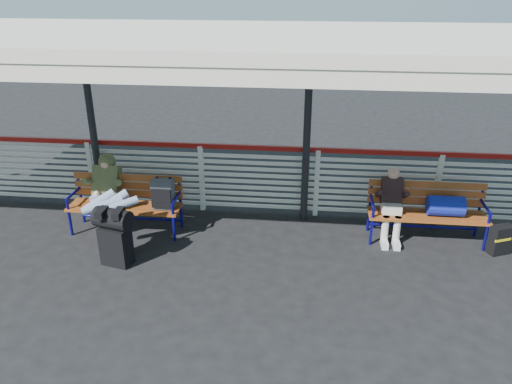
# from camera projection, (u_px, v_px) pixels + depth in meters

# --- Properties ---
(ground) EXTENTS (60.00, 60.00, 0.00)m
(ground) POSITION_uv_depth(u_px,v_px,m) (176.00, 266.00, 7.23)
(ground) COLOR black
(ground) RESTS_ON ground
(fence) EXTENTS (12.08, 0.08, 1.24)m
(fence) POSITION_uv_depth(u_px,v_px,m) (202.00, 175.00, 8.69)
(fence) COLOR silver
(fence) RESTS_ON ground
(canopy) EXTENTS (12.60, 3.60, 3.16)m
(canopy) POSITION_uv_depth(u_px,v_px,m) (178.00, 41.00, 6.79)
(canopy) COLOR silver
(canopy) RESTS_ON ground
(luggage_stack) EXTENTS (0.59, 0.42, 0.88)m
(luggage_stack) POSITION_uv_depth(u_px,v_px,m) (115.00, 234.00, 7.10)
(luggage_stack) COLOR black
(luggage_stack) RESTS_ON ground
(bench_left) EXTENTS (1.80, 0.56, 0.94)m
(bench_left) POSITION_uv_depth(u_px,v_px,m) (138.00, 197.00, 7.98)
(bench_left) COLOR #A2531F
(bench_left) RESTS_ON ground
(bench_right) EXTENTS (1.80, 0.56, 0.92)m
(bench_right) POSITION_uv_depth(u_px,v_px,m) (435.00, 206.00, 7.70)
(bench_right) COLOR #A2531F
(bench_right) RESTS_ON ground
(traveler_man) EXTENTS (0.93, 1.64, 0.77)m
(traveler_man) POSITION_uv_depth(u_px,v_px,m) (108.00, 198.00, 7.66)
(traveler_man) COLOR #92A0C4
(traveler_man) RESTS_ON ground
(companion_person) EXTENTS (0.32, 0.66, 1.15)m
(companion_person) POSITION_uv_depth(u_px,v_px,m) (392.00, 204.00, 7.75)
(companion_person) COLOR beige
(companion_person) RESTS_ON ground
(suitcase_side) EXTENTS (0.37, 0.31, 0.45)m
(suitcase_side) POSITION_uv_depth(u_px,v_px,m) (500.00, 240.00, 7.47)
(suitcase_side) COLOR black
(suitcase_side) RESTS_ON ground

